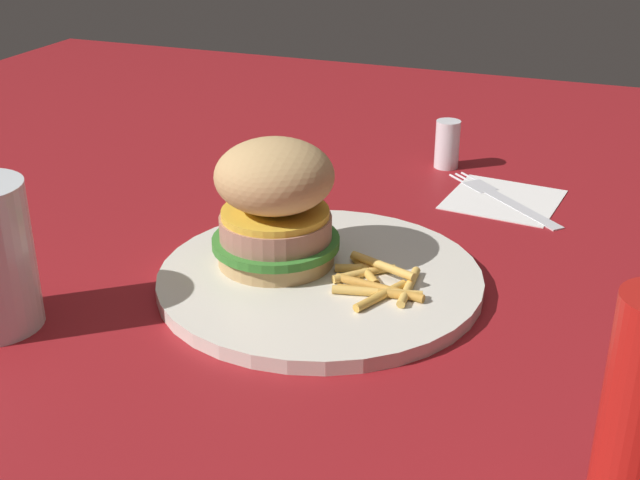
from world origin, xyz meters
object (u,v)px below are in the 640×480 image
at_px(plate, 320,279).
at_px(napkin, 503,199).
at_px(salt_shaker, 447,144).
at_px(sandwich, 275,203).
at_px(fork, 503,196).
at_px(fries_pile, 378,282).

distance_m(plate, napkin, 0.27).
bearing_deg(salt_shaker, napkin, 45.58).
height_order(sandwich, fork, sandwich).
distance_m(sandwich, napkin, 0.29).
xyz_separation_m(plate, sandwich, (-0.01, -0.04, 0.06)).
height_order(napkin, fork, fork).
height_order(plate, fork, plate).
height_order(fork, salt_shaker, salt_shaker).
bearing_deg(fork, napkin, 47.24).
relative_size(fries_pile, fork, 0.65).
distance_m(napkin, fork, 0.00).
relative_size(plate, salt_shaker, 4.94).
bearing_deg(sandwich, fork, 147.60).
relative_size(plate, fries_pile, 3.04).
bearing_deg(fries_pile, sandwich, -98.13).
xyz_separation_m(sandwich, napkin, (-0.24, 0.15, -0.07)).
distance_m(sandwich, fork, 0.29).
distance_m(sandwich, fries_pile, 0.11).
bearing_deg(salt_shaker, fries_pile, 3.70).
height_order(sandwich, fries_pile, sandwich).
bearing_deg(napkin, plate, -24.25).
bearing_deg(fork, sandwich, -32.40).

